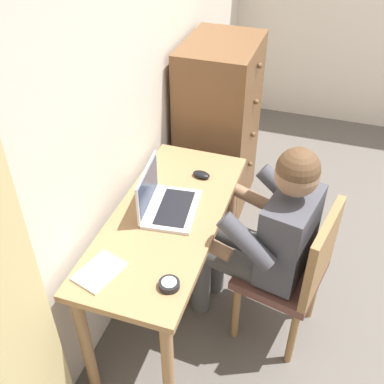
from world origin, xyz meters
name	(u,v)px	position (x,y,z in m)	size (l,w,h in m)	color
wall_back	(139,70)	(0.00, 2.20, 1.25)	(4.80, 0.05, 2.50)	beige
desk	(167,234)	(-0.52, 1.87, 0.62)	(1.24, 0.53, 0.74)	#9E754C
dresser	(218,129)	(0.60, 1.91, 0.62)	(0.64, 0.50, 1.23)	brown
chair	(295,271)	(-0.44, 1.21, 0.49)	(0.49, 0.48, 0.88)	brown
person_seated	(265,232)	(-0.41, 1.39, 0.67)	(0.61, 0.64, 1.19)	#4C4C4C
laptop	(164,201)	(-0.47, 1.90, 0.79)	(0.37, 0.29, 0.24)	#B7BABF
computer_mouse	(201,175)	(-0.15, 1.80, 0.76)	(0.06, 0.10, 0.03)	black
desk_clock	(169,284)	(-0.94, 1.69, 0.76)	(0.09, 0.09, 0.03)	black
notebook_pad	(100,271)	(-0.96, 2.01, 0.75)	(0.21, 0.15, 0.01)	silver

